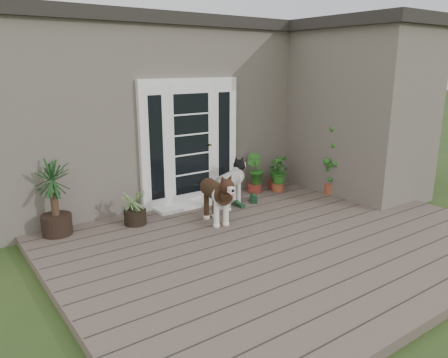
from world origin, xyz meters
TOP-DOWN VIEW (x-y plane):
  - deck at (0.00, 0.40)m, footprint 6.20×4.60m
  - house_main at (0.00, 4.65)m, footprint 7.40×4.00m
  - roof_main at (0.00, 4.65)m, footprint 7.60×4.20m
  - house_wing at (2.90, 1.50)m, footprint 1.60×2.40m
  - roof_wing at (2.90, 1.50)m, footprint 1.80×2.60m
  - door_unit at (-0.20, 2.60)m, footprint 1.90×0.14m
  - door_step at (-0.20, 2.40)m, footprint 1.60×0.40m
  - brindle_dog at (-0.45, 1.47)m, footprint 0.54×0.93m
  - white_dog at (0.17, 1.95)m, footprint 0.91×0.71m
  - spider_plant at (-1.50, 2.13)m, footprint 0.75×0.75m
  - yucca at (-2.58, 2.40)m, footprint 0.88×0.88m
  - herb_a at (1.48, 2.18)m, footprint 0.62×0.62m
  - herb_b at (1.09, 2.39)m, footprint 0.46×0.46m
  - herb_c at (1.61, 2.37)m, footprint 0.38×0.38m
  - sapling at (2.21, 1.47)m, footprint 0.45×0.45m
  - clog_left at (0.31, 1.87)m, footprint 0.14×0.27m
  - clog_right at (0.70, 1.95)m, footprint 0.33×0.37m

SIDE VIEW (x-z plane):
  - deck at x=0.00m, z-range 0.00..0.12m
  - door_step at x=-0.20m, z-range 0.12..0.17m
  - clog_left at x=0.31m, z-range 0.12..0.20m
  - clog_right at x=0.70m, z-range 0.12..0.22m
  - herb_c at x=1.61m, z-range 0.12..0.61m
  - herb_b at x=1.09m, z-range 0.12..0.65m
  - herb_a at x=1.48m, z-range 0.12..0.69m
  - spider_plant at x=-1.50m, z-range 0.12..0.72m
  - white_dog at x=0.17m, z-range 0.12..0.82m
  - brindle_dog at x=-0.45m, z-range 0.12..0.85m
  - yucca at x=-2.58m, z-range 0.12..1.28m
  - sapling at x=2.21m, z-range 0.12..1.59m
  - door_unit at x=-0.20m, z-range 0.12..2.27m
  - house_main at x=0.00m, z-range 0.00..3.10m
  - house_wing at x=2.90m, z-range 0.00..3.10m
  - roof_main at x=0.00m, z-range 3.10..3.30m
  - roof_wing at x=2.90m, z-range 3.10..3.30m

